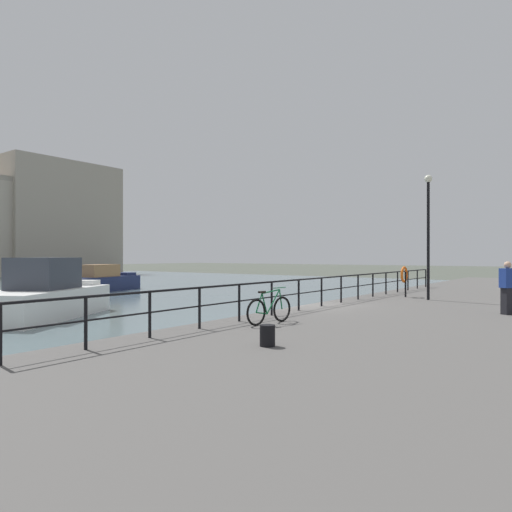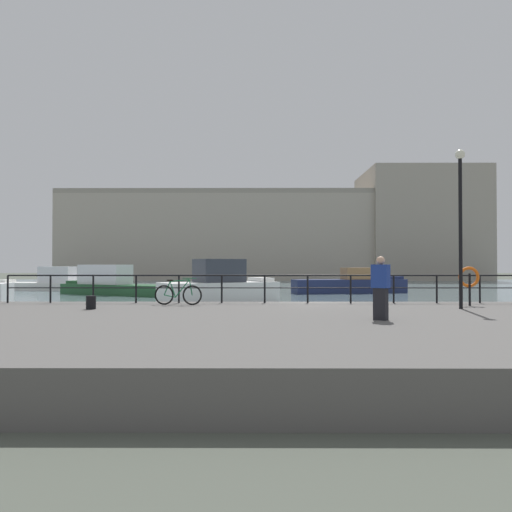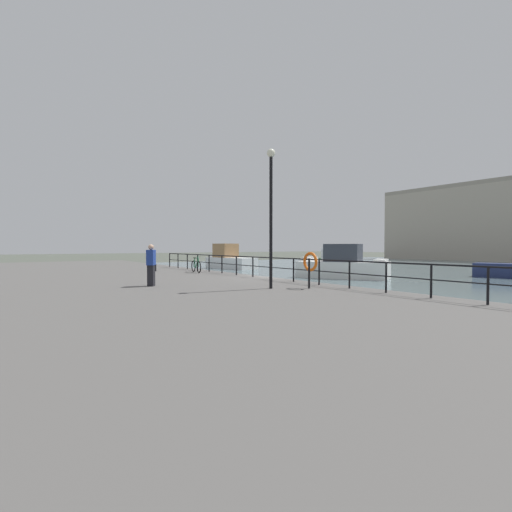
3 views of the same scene
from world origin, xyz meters
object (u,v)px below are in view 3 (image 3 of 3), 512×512
(moored_red_daysailer, at_px, (329,259))
(standing_person, at_px, (151,265))
(moored_harbor_tender, at_px, (229,259))
(moored_cabin_cruiser, at_px, (337,261))
(moored_green_narrowboat, at_px, (343,266))
(parked_bicycle, at_px, (196,266))
(mooring_bollard, at_px, (154,268))
(quay_lamp_post, at_px, (271,201))
(life_ring_stand, at_px, (310,263))

(moored_red_daysailer, bearing_deg, standing_person, 126.89)
(moored_harbor_tender, height_order, moored_cabin_cruiser, moored_harbor_tender)
(moored_green_narrowboat, relative_size, standing_person, 4.43)
(parked_bicycle, bearing_deg, moored_red_daysailer, 127.49)
(moored_harbor_tender, relative_size, mooring_bollard, 15.17)
(moored_red_daysailer, height_order, quay_lamp_post, quay_lamp_post)
(moored_red_daysailer, relative_size, moored_green_narrowboat, 1.25)
(life_ring_stand, bearing_deg, quay_lamp_post, -121.82)
(moored_green_narrowboat, xyz_separation_m, moored_cabin_cruiser, (-9.09, 9.04, -0.13))
(moored_red_daysailer, height_order, moored_cabin_cruiser, moored_cabin_cruiser)
(mooring_bollard, bearing_deg, standing_person, -20.21)
(moored_harbor_tender, height_order, life_ring_stand, moored_harbor_tender)
(moored_red_daysailer, distance_m, quay_lamp_post, 39.83)
(life_ring_stand, relative_size, standing_person, 0.83)
(moored_green_narrowboat, relative_size, moored_harbor_tender, 1.12)
(moored_red_daysailer, xyz_separation_m, parked_bicycle, (16.37, -28.44, 0.60))
(moored_cabin_cruiser, xyz_separation_m, mooring_bollard, (5.98, -23.37, 0.28))
(life_ring_stand, bearing_deg, moored_green_narrowboat, 127.68)
(moored_green_narrowboat, xyz_separation_m, mooring_bollard, (-3.11, -14.33, 0.15))
(moored_red_daysailer, distance_m, moored_cabin_cruiser, 10.36)
(moored_green_narrowboat, distance_m, life_ring_stand, 16.23)
(moored_harbor_tender, relative_size, quay_lamp_post, 1.26)
(quay_lamp_post, bearing_deg, moored_harbor_tender, 152.41)
(parked_bicycle, xyz_separation_m, mooring_bollard, (-2.59, -1.74, -0.17))
(parked_bicycle, relative_size, standing_person, 1.04)
(quay_lamp_post, bearing_deg, moored_green_narrowboat, 122.85)
(moored_cabin_cruiser, bearing_deg, moored_harbor_tender, 81.46)
(life_ring_stand, height_order, standing_person, standing_person)
(moored_green_narrowboat, relative_size, life_ring_stand, 5.36)
(moored_cabin_cruiser, distance_m, mooring_bollard, 24.12)
(moored_green_narrowboat, distance_m, moored_cabin_cruiser, 12.82)
(parked_bicycle, relative_size, life_ring_stand, 1.26)
(mooring_bollard, distance_m, standing_person, 9.34)
(moored_harbor_tender, bearing_deg, quay_lamp_post, 143.39)
(standing_person, bearing_deg, moored_red_daysailer, -111.44)
(moored_red_daysailer, relative_size, standing_person, 5.53)
(moored_red_daysailer, relative_size, life_ring_stand, 6.69)
(moored_red_daysailer, xyz_separation_m, standing_person, (22.53, -33.40, 1.07))
(life_ring_stand, relative_size, quay_lamp_post, 0.26)
(mooring_bollard, bearing_deg, moored_harbor_tender, 134.13)
(moored_green_narrowboat, height_order, life_ring_stand, moored_green_narrowboat)
(mooring_bollard, distance_m, quay_lamp_post, 12.61)
(moored_green_narrowboat, relative_size, moored_cabin_cruiser, 0.77)
(moored_harbor_tender, bearing_deg, moored_cabin_cruiser, -134.26)
(moored_green_narrowboat, bearing_deg, moored_harbor_tender, 154.73)
(moored_green_narrowboat, height_order, moored_cabin_cruiser, moored_green_narrowboat)
(moored_green_narrowboat, relative_size, mooring_bollard, 17.02)
(moored_cabin_cruiser, height_order, standing_person, standing_person)
(moored_harbor_tender, relative_size, standing_person, 3.95)
(moored_cabin_cruiser, distance_m, quay_lamp_post, 29.64)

